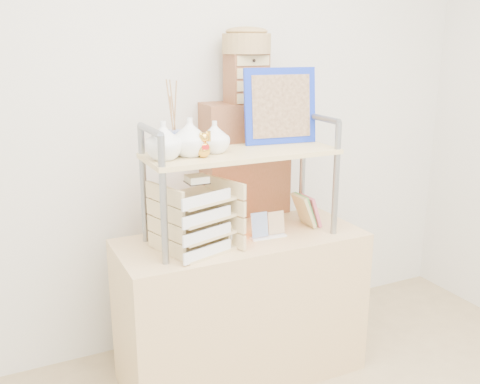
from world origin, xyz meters
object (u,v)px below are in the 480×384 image
object	(u,v)px
letter_tray	(197,221)
salt_lamp	(231,215)
cabinet	(244,223)
desk	(242,307)

from	to	relation	value
letter_tray	salt_lamp	xyz separation A→B (m)	(0.22, 0.13, -0.04)
salt_lamp	cabinet	bearing A→B (deg)	54.08
desk	letter_tray	xyz separation A→B (m)	(-0.25, -0.07, 0.51)
salt_lamp	letter_tray	bearing A→B (deg)	-150.10
letter_tray	salt_lamp	distance (m)	0.26
cabinet	letter_tray	distance (m)	0.66
desk	cabinet	xyz separation A→B (m)	(0.20, 0.37, 0.30)
desk	salt_lamp	world-z (taller)	salt_lamp
desk	cabinet	world-z (taller)	cabinet
desk	letter_tray	world-z (taller)	letter_tray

